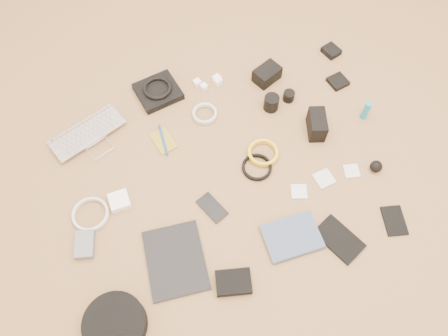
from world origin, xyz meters
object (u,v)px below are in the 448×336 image
object	(u,v)px
dslr_camera	(267,74)
phone	(212,208)
tablet	(176,260)
laptop	(94,141)
headphone_case	(115,324)
paperback	(300,256)

from	to	relation	value
dslr_camera	phone	bearing A→B (deg)	-152.89
tablet	laptop	bearing A→B (deg)	112.03
tablet	headphone_case	distance (m)	0.30
laptop	dslr_camera	xyz separation A→B (m)	(0.84, 0.07, 0.02)
laptop	tablet	distance (m)	0.65
phone	paperback	size ratio (longest dim) A/B	0.60
laptop	dslr_camera	distance (m)	0.84
dslr_camera	paperback	xyz separation A→B (m)	(-0.22, -0.84, -0.02)
tablet	phone	bearing A→B (deg)	43.96
paperback	laptop	bearing A→B (deg)	41.13
laptop	dslr_camera	bearing A→B (deg)	-15.37
laptop	phone	size ratio (longest dim) A/B	2.57
phone	headphone_case	size ratio (longest dim) A/B	0.58
dslr_camera	tablet	world-z (taller)	dslr_camera
dslr_camera	laptop	bearing A→B (deg)	162.30
dslr_camera	phone	size ratio (longest dim) A/B	0.94
headphone_case	tablet	bearing A→B (deg)	30.15
dslr_camera	phone	xyz separation A→B (m)	(-0.46, -0.54, -0.03)
headphone_case	paperback	bearing A→B (deg)	0.34
dslr_camera	tablet	size ratio (longest dim) A/B	0.43
tablet	phone	distance (m)	0.25
laptop	phone	world-z (taller)	laptop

